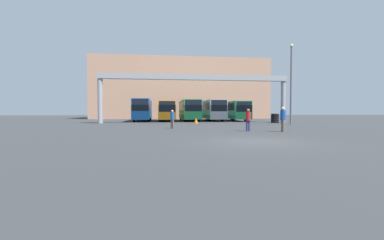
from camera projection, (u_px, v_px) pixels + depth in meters
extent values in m
plane|color=#2D3033|center=(254.00, 141.00, 12.38)|extent=(200.00, 200.00, 0.00)
cube|color=tan|center=(181.00, 90.00, 57.62)|extent=(37.11, 12.00, 12.68)
cylinder|color=gray|center=(100.00, 101.00, 31.61)|extent=(0.60, 0.60, 5.53)
cylinder|color=gray|center=(283.00, 102.00, 34.50)|extent=(0.60, 0.60, 5.53)
cube|color=gray|center=(196.00, 77.00, 32.96)|extent=(24.39, 0.80, 0.70)
cube|color=#1959A5|center=(143.00, 109.00, 39.66)|extent=(2.42, 10.55, 2.93)
cube|color=black|center=(140.00, 105.00, 34.43)|extent=(2.22, 0.06, 1.64)
cube|color=black|center=(143.00, 106.00, 39.64)|extent=(2.45, 8.97, 1.23)
cube|color=#1966B2|center=(143.00, 115.00, 39.69)|extent=(2.45, 10.02, 0.24)
cylinder|color=black|center=(134.00, 118.00, 36.64)|extent=(0.28, 1.06, 1.06)
cylinder|color=black|center=(149.00, 118.00, 36.90)|extent=(0.28, 1.06, 1.06)
cylinder|color=black|center=(138.00, 117.00, 42.50)|extent=(0.28, 1.06, 1.06)
cylinder|color=black|center=(150.00, 117.00, 42.76)|extent=(0.28, 1.06, 1.06)
cube|color=orange|center=(166.00, 110.00, 40.20)|extent=(2.43, 10.76, 2.67)
cube|color=black|center=(167.00, 106.00, 34.87)|extent=(2.23, 0.06, 1.49)
cube|color=black|center=(166.00, 107.00, 40.19)|extent=(2.46, 9.14, 1.12)
cube|color=orange|center=(166.00, 116.00, 40.23)|extent=(2.46, 10.22, 0.24)
cylinder|color=black|center=(159.00, 118.00, 37.13)|extent=(0.28, 1.02, 1.02)
cylinder|color=black|center=(174.00, 118.00, 37.38)|extent=(0.28, 1.02, 1.02)
cylinder|color=black|center=(160.00, 117.00, 43.10)|extent=(0.28, 1.02, 1.02)
cylinder|color=black|center=(172.00, 117.00, 43.36)|extent=(0.28, 1.02, 1.02)
cube|color=#268C4C|center=(189.00, 110.00, 40.43)|extent=(2.53, 10.33, 2.85)
cube|color=black|center=(193.00, 105.00, 35.31)|extent=(2.33, 0.06, 1.60)
cube|color=black|center=(189.00, 106.00, 40.41)|extent=(2.56, 8.78, 1.20)
cube|color=#1966B2|center=(189.00, 115.00, 40.46)|extent=(2.56, 9.82, 0.24)
cylinder|color=black|center=(184.00, 118.00, 37.47)|extent=(0.28, 1.01, 1.01)
cylinder|color=black|center=(199.00, 118.00, 37.73)|extent=(0.28, 1.01, 1.01)
cylinder|color=black|center=(181.00, 117.00, 43.21)|extent=(0.28, 1.01, 1.01)
cylinder|color=black|center=(194.00, 117.00, 43.47)|extent=(0.28, 1.01, 1.01)
cube|color=#999EA5|center=(211.00, 110.00, 41.63)|extent=(2.47, 11.87, 2.84)
cube|color=black|center=(219.00, 106.00, 35.75)|extent=(2.27, 0.06, 1.59)
cube|color=black|center=(211.00, 106.00, 41.61)|extent=(2.50, 10.09, 1.19)
cube|color=#268C4C|center=(211.00, 115.00, 41.66)|extent=(2.50, 11.27, 0.24)
cylinder|color=black|center=(208.00, 118.00, 38.24)|extent=(0.28, 0.94, 0.94)
cylinder|color=black|center=(222.00, 118.00, 38.51)|extent=(0.28, 0.94, 0.94)
cylinder|color=black|center=(201.00, 117.00, 44.84)|extent=(0.28, 0.94, 0.94)
cylinder|color=black|center=(213.00, 117.00, 45.10)|extent=(0.28, 0.94, 0.94)
cube|color=#268C4C|center=(233.00, 110.00, 41.65)|extent=(2.46, 11.02, 2.67)
cube|color=black|center=(244.00, 107.00, 36.19)|extent=(2.26, 0.06, 1.49)
cube|color=black|center=(233.00, 107.00, 41.64)|extent=(2.49, 9.37, 1.12)
cube|color=#1966B2|center=(233.00, 115.00, 41.68)|extent=(2.49, 10.47, 0.24)
cylinder|color=black|center=(232.00, 118.00, 38.50)|extent=(0.28, 1.03, 1.03)
cylinder|color=black|center=(246.00, 118.00, 38.76)|extent=(0.28, 1.03, 1.03)
cylinder|color=black|center=(222.00, 117.00, 44.62)|extent=(0.28, 1.03, 1.03)
cylinder|color=black|center=(234.00, 117.00, 44.88)|extent=(0.28, 1.03, 1.03)
cylinder|color=brown|center=(172.00, 124.00, 21.86)|extent=(0.17, 0.17, 0.76)
cylinder|color=brown|center=(173.00, 124.00, 21.79)|extent=(0.17, 0.17, 0.76)
cylinder|color=navy|center=(172.00, 116.00, 21.80)|extent=(0.33, 0.33, 0.63)
sphere|color=tan|center=(172.00, 111.00, 21.79)|extent=(0.20, 0.20, 0.20)
cylinder|color=brown|center=(283.00, 126.00, 18.29)|extent=(0.19, 0.19, 0.85)
cylinder|color=brown|center=(283.00, 126.00, 18.13)|extent=(0.19, 0.19, 0.85)
cylinder|color=navy|center=(283.00, 115.00, 18.19)|extent=(0.37, 0.37, 0.70)
sphere|color=beige|center=(283.00, 108.00, 18.17)|extent=(0.23, 0.23, 0.23)
cylinder|color=navy|center=(247.00, 126.00, 18.74)|extent=(0.18, 0.18, 0.78)
cylinder|color=navy|center=(249.00, 126.00, 18.74)|extent=(0.18, 0.18, 0.78)
cylinder|color=#A5191E|center=(248.00, 116.00, 18.72)|extent=(0.34, 0.34, 0.65)
sphere|color=#8C6647|center=(248.00, 110.00, 18.70)|extent=(0.21, 0.21, 0.21)
cone|color=orange|center=(196.00, 120.00, 31.73)|extent=(0.48, 0.48, 0.72)
torus|color=black|center=(275.00, 122.00, 33.17)|extent=(1.04, 1.04, 0.24)
torus|color=black|center=(275.00, 120.00, 33.16)|extent=(1.04, 1.04, 0.24)
torus|color=black|center=(275.00, 118.00, 33.16)|extent=(1.04, 1.04, 0.24)
torus|color=black|center=(275.00, 116.00, 33.15)|extent=(1.04, 1.04, 0.24)
torus|color=black|center=(275.00, 115.00, 33.14)|extent=(1.04, 1.04, 0.24)
cylinder|color=#595B60|center=(291.00, 86.00, 28.13)|extent=(0.20, 0.20, 8.51)
sphere|color=beige|center=(292.00, 46.00, 27.98)|extent=(0.36, 0.36, 0.36)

